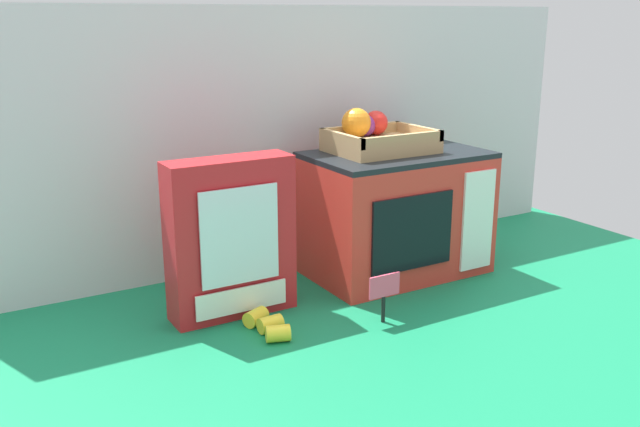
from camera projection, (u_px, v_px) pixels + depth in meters
The scene contains 7 objects.
ground_plane at pixel (354, 286), 1.57m from camera, with size 1.70×1.70×0.00m, color #147A4C.
display_back_panel at pixel (299, 136), 1.70m from camera, with size 1.61×0.03×0.61m, color silver.
toy_microwave at pixel (396, 213), 1.63m from camera, with size 0.40×0.26×0.29m.
food_groups_crate at pixel (375, 137), 1.60m from camera, with size 0.22×0.18×0.10m.
cookie_set_box at pixel (232, 239), 1.38m from camera, with size 0.25×0.08×0.32m.
price_sign at pixel (384, 291), 1.37m from camera, with size 0.07×0.01×0.10m.
loose_toy_banana at pixel (268, 325), 1.34m from camera, with size 0.06×0.13×0.03m.
Camera 1 is at (-0.81, -1.23, 0.59)m, focal length 39.32 mm.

